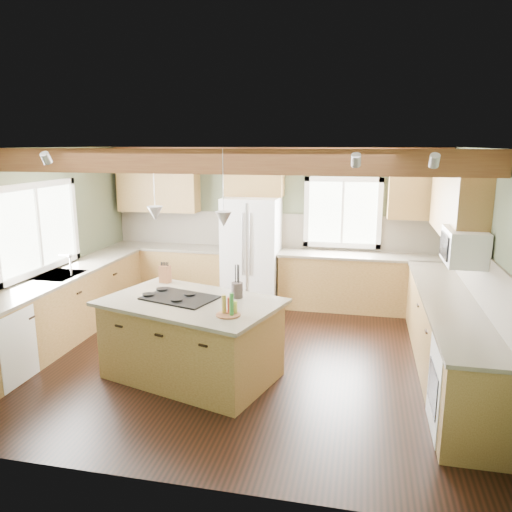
# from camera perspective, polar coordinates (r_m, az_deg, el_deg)

# --- Properties ---
(floor) EXTENTS (5.60, 5.60, 0.00)m
(floor) POSITION_cam_1_polar(r_m,az_deg,el_deg) (6.51, -2.03, -11.32)
(floor) COLOR black
(floor) RESTS_ON ground
(ceiling) EXTENTS (5.60, 5.60, 0.00)m
(ceiling) POSITION_cam_1_polar(r_m,az_deg,el_deg) (5.94, -2.23, 12.23)
(ceiling) COLOR silver
(ceiling) RESTS_ON wall_back
(wall_back) EXTENTS (5.60, 0.00, 5.60)m
(wall_back) POSITION_cam_1_polar(r_m,az_deg,el_deg) (8.50, 2.03, 3.57)
(wall_back) COLOR #4C533B
(wall_back) RESTS_ON ground
(wall_left) EXTENTS (0.00, 5.00, 5.00)m
(wall_left) POSITION_cam_1_polar(r_m,az_deg,el_deg) (7.30, -23.97, 0.95)
(wall_left) COLOR #4C533B
(wall_left) RESTS_ON ground
(wall_right) EXTENTS (0.00, 5.00, 5.00)m
(wall_right) POSITION_cam_1_polar(r_m,az_deg,el_deg) (6.06, 24.48, -1.31)
(wall_right) COLOR #4C533B
(wall_right) RESTS_ON ground
(ceiling_beam) EXTENTS (5.55, 0.26, 0.26)m
(ceiling_beam) POSITION_cam_1_polar(r_m,az_deg,el_deg) (5.31, -4.01, 10.75)
(ceiling_beam) COLOR brown
(ceiling_beam) RESTS_ON ceiling
(soffit_trim) EXTENTS (5.55, 0.20, 0.10)m
(soffit_trim) POSITION_cam_1_polar(r_m,az_deg,el_deg) (8.29, 1.98, 11.95)
(soffit_trim) COLOR brown
(soffit_trim) RESTS_ON ceiling
(backsplash_back) EXTENTS (5.58, 0.03, 0.58)m
(backsplash_back) POSITION_cam_1_polar(r_m,az_deg,el_deg) (8.50, 2.01, 2.95)
(backsplash_back) COLOR brown
(backsplash_back) RESTS_ON wall_back
(backsplash_right) EXTENTS (0.03, 3.70, 0.58)m
(backsplash_right) POSITION_cam_1_polar(r_m,az_deg,el_deg) (6.13, 24.17, -2.01)
(backsplash_right) COLOR brown
(backsplash_right) RESTS_ON wall_right
(base_cab_back_left) EXTENTS (2.02, 0.60, 0.88)m
(base_cab_back_left) POSITION_cam_1_polar(r_m,az_deg,el_deg) (8.88, -9.81, -1.89)
(base_cab_back_left) COLOR brown
(base_cab_back_left) RESTS_ON floor
(counter_back_left) EXTENTS (2.06, 0.64, 0.04)m
(counter_back_left) POSITION_cam_1_polar(r_m,az_deg,el_deg) (8.78, -9.92, 1.02)
(counter_back_left) COLOR #464033
(counter_back_left) RESTS_ON base_cab_back_left
(base_cab_back_right) EXTENTS (2.62, 0.60, 0.88)m
(base_cab_back_right) POSITION_cam_1_polar(r_m,az_deg,el_deg) (8.26, 11.86, -3.08)
(base_cab_back_right) COLOR brown
(base_cab_back_right) RESTS_ON floor
(counter_back_right) EXTENTS (2.66, 0.64, 0.04)m
(counter_back_right) POSITION_cam_1_polar(r_m,az_deg,el_deg) (8.15, 12.00, 0.03)
(counter_back_right) COLOR #464033
(counter_back_right) RESTS_ON base_cab_back_right
(base_cab_left) EXTENTS (0.60, 3.70, 0.88)m
(base_cab_left) POSITION_cam_1_polar(r_m,az_deg,el_deg) (7.37, -21.24, -5.61)
(base_cab_left) COLOR brown
(base_cab_left) RESTS_ON floor
(counter_left) EXTENTS (0.64, 3.74, 0.04)m
(counter_left) POSITION_cam_1_polar(r_m,az_deg,el_deg) (7.25, -21.53, -2.15)
(counter_left) COLOR #464033
(counter_left) RESTS_ON base_cab_left
(base_cab_right) EXTENTS (0.60, 3.70, 0.88)m
(base_cab_right) POSITION_cam_1_polar(r_m,az_deg,el_deg) (6.30, 20.97, -8.70)
(base_cab_right) COLOR brown
(base_cab_right) RESTS_ON floor
(counter_right) EXTENTS (0.64, 3.74, 0.04)m
(counter_right) POSITION_cam_1_polar(r_m,az_deg,el_deg) (6.15, 21.31, -4.70)
(counter_right) COLOR #464033
(counter_right) RESTS_ON base_cab_right
(upper_cab_back_left) EXTENTS (1.40, 0.35, 0.90)m
(upper_cab_back_left) POSITION_cam_1_polar(r_m,az_deg,el_deg) (8.82, -11.09, 7.93)
(upper_cab_back_left) COLOR brown
(upper_cab_back_left) RESTS_ON wall_back
(upper_cab_over_fridge) EXTENTS (0.96, 0.35, 0.70)m
(upper_cab_over_fridge) POSITION_cam_1_polar(r_m,az_deg,el_deg) (8.29, -0.20, 9.26)
(upper_cab_over_fridge) COLOR brown
(upper_cab_over_fridge) RESTS_ON wall_back
(upper_cab_right) EXTENTS (0.35, 2.20, 0.90)m
(upper_cab_right) POSITION_cam_1_polar(r_m,az_deg,el_deg) (6.79, 21.99, 5.89)
(upper_cab_right) COLOR brown
(upper_cab_right) RESTS_ON wall_right
(upper_cab_back_corner) EXTENTS (0.90, 0.35, 0.90)m
(upper_cab_back_corner) POSITION_cam_1_polar(r_m,az_deg,el_deg) (8.16, 18.09, 7.17)
(upper_cab_back_corner) COLOR brown
(upper_cab_back_corner) RESTS_ON wall_back
(window_left) EXTENTS (0.04, 1.60, 1.05)m
(window_left) POSITION_cam_1_polar(r_m,az_deg,el_deg) (7.28, -23.79, 2.95)
(window_left) COLOR white
(window_left) RESTS_ON wall_left
(window_back) EXTENTS (1.10, 0.04, 1.00)m
(window_back) POSITION_cam_1_polar(r_m,az_deg,el_deg) (8.32, 9.87, 4.93)
(window_back) COLOR white
(window_back) RESTS_ON wall_back
(sink) EXTENTS (0.50, 0.65, 0.03)m
(sink) POSITION_cam_1_polar(r_m,az_deg,el_deg) (7.25, -21.54, -2.12)
(sink) COLOR #262628
(sink) RESTS_ON counter_left
(faucet) EXTENTS (0.02, 0.02, 0.28)m
(faucet) POSITION_cam_1_polar(r_m,az_deg,el_deg) (7.12, -20.42, -1.08)
(faucet) COLOR #B2B2B7
(faucet) RESTS_ON sink
(oven) EXTENTS (0.60, 0.72, 0.84)m
(oven) POSITION_cam_1_polar(r_m,az_deg,el_deg) (5.13, 23.02, -14.02)
(oven) COLOR white
(oven) RESTS_ON floor
(microwave) EXTENTS (0.40, 0.70, 0.38)m
(microwave) POSITION_cam_1_polar(r_m,az_deg,el_deg) (5.92, 22.73, 1.01)
(microwave) COLOR white
(microwave) RESTS_ON wall_right
(pendant_left) EXTENTS (0.18, 0.18, 0.16)m
(pendant_left) POSITION_cam_1_polar(r_m,az_deg,el_deg) (5.76, -11.45, 4.79)
(pendant_left) COLOR #B2B2B7
(pendant_left) RESTS_ON ceiling
(pendant_right) EXTENTS (0.18, 0.18, 0.16)m
(pendant_right) POSITION_cam_1_polar(r_m,az_deg,el_deg) (5.22, -3.73, 4.22)
(pendant_right) COLOR #B2B2B7
(pendant_right) RESTS_ON ceiling
(refrigerator) EXTENTS (0.90, 0.74, 1.80)m
(refrigerator) POSITION_cam_1_polar(r_m,az_deg,el_deg) (8.26, -0.50, 0.49)
(refrigerator) COLOR white
(refrigerator) RESTS_ON floor
(island) EXTENTS (2.07, 1.60, 0.88)m
(island) POSITION_cam_1_polar(r_m,az_deg,el_deg) (5.86, -7.35, -9.55)
(island) COLOR brown
(island) RESTS_ON floor
(island_top) EXTENTS (2.23, 1.75, 0.04)m
(island_top) POSITION_cam_1_polar(r_m,az_deg,el_deg) (5.70, -7.48, -5.26)
(island_top) COLOR #464033
(island_top) RESTS_ON island
(cooktop) EXTENTS (0.91, 0.73, 0.02)m
(cooktop) POSITION_cam_1_polar(r_m,az_deg,el_deg) (5.78, -8.71, -4.74)
(cooktop) COLOR black
(cooktop) RESTS_ON island_top
(knife_block) EXTENTS (0.15, 0.12, 0.22)m
(knife_block) POSITION_cam_1_polar(r_m,az_deg,el_deg) (6.45, -10.35, -2.05)
(knife_block) COLOR brown
(knife_block) RESTS_ON island_top
(utensil_crock) EXTENTS (0.14, 0.14, 0.18)m
(utensil_crock) POSITION_cam_1_polar(r_m,az_deg,el_deg) (5.74, -2.16, -3.92)
(utensil_crock) COLOR #403933
(utensil_crock) RESTS_ON island_top
(bottle_tray) EXTENTS (0.35, 0.35, 0.23)m
(bottle_tray) POSITION_cam_1_polar(r_m,az_deg,el_deg) (5.14, -3.20, -5.57)
(bottle_tray) COLOR brown
(bottle_tray) RESTS_ON island_top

